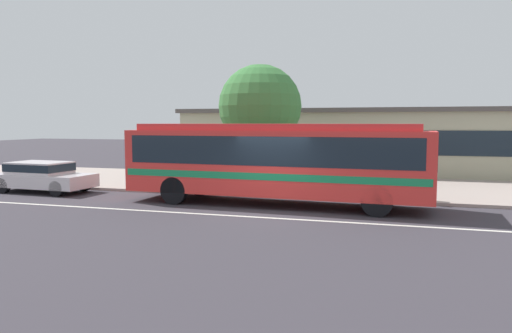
{
  "coord_description": "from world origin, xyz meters",
  "views": [
    {
      "loc": [
        4.05,
        -15.11,
        2.96
      ],
      "look_at": [
        -1.15,
        2.34,
        1.3
      ],
      "focal_mm": 33.88,
      "sensor_mm": 36.0,
      "label": 1
    }
  ],
  "objects_px": {
    "pedestrian_walking_along_curb": "(357,169)",
    "street_tree_near_stop": "(260,107)",
    "pedestrian_standing_by_tree": "(303,169)",
    "bus_stop_sign": "(395,156)",
    "transit_bus": "(275,158)",
    "sedan_behind_bus": "(42,175)",
    "pedestrian_waiting_near_sign": "(278,166)"
  },
  "relations": [
    {
      "from": "pedestrian_walking_along_curb",
      "to": "street_tree_near_stop",
      "type": "relative_size",
      "value": 0.32
    },
    {
      "from": "pedestrian_standing_by_tree",
      "to": "bus_stop_sign",
      "type": "bearing_deg",
      "value": -11.53
    },
    {
      "from": "transit_bus",
      "to": "sedan_behind_bus",
      "type": "relative_size",
      "value": 2.52
    },
    {
      "from": "pedestrian_walking_along_curb",
      "to": "bus_stop_sign",
      "type": "xyz_separation_m",
      "value": [
        1.47,
        -0.53,
        0.57
      ]
    },
    {
      "from": "pedestrian_waiting_near_sign",
      "to": "bus_stop_sign",
      "type": "height_order",
      "value": "bus_stop_sign"
    },
    {
      "from": "pedestrian_walking_along_curb",
      "to": "street_tree_near_stop",
      "type": "distance_m",
      "value": 5.7
    },
    {
      "from": "pedestrian_standing_by_tree",
      "to": "street_tree_near_stop",
      "type": "relative_size",
      "value": 0.29
    },
    {
      "from": "pedestrian_waiting_near_sign",
      "to": "pedestrian_standing_by_tree",
      "type": "xyz_separation_m",
      "value": [
        1.16,
        -0.43,
        -0.09
      ]
    },
    {
      "from": "transit_bus",
      "to": "sedan_behind_bus",
      "type": "bearing_deg",
      "value": 178.58
    },
    {
      "from": "sedan_behind_bus",
      "to": "pedestrian_waiting_near_sign",
      "type": "height_order",
      "value": "pedestrian_waiting_near_sign"
    },
    {
      "from": "pedestrian_waiting_near_sign",
      "to": "bus_stop_sign",
      "type": "xyz_separation_m",
      "value": [
        4.83,
        -1.18,
        0.57
      ]
    },
    {
      "from": "street_tree_near_stop",
      "to": "pedestrian_standing_by_tree",
      "type": "bearing_deg",
      "value": -39.25
    },
    {
      "from": "pedestrian_walking_along_curb",
      "to": "street_tree_near_stop",
      "type": "bearing_deg",
      "value": 154.72
    },
    {
      "from": "sedan_behind_bus",
      "to": "pedestrian_waiting_near_sign",
      "type": "distance_m",
      "value": 10.07
    },
    {
      "from": "pedestrian_standing_by_tree",
      "to": "street_tree_near_stop",
      "type": "distance_m",
      "value": 4.08
    },
    {
      "from": "pedestrian_waiting_near_sign",
      "to": "street_tree_near_stop",
      "type": "bearing_deg",
      "value": 129.1
    },
    {
      "from": "pedestrian_walking_along_curb",
      "to": "pedestrian_standing_by_tree",
      "type": "relative_size",
      "value": 1.1
    },
    {
      "from": "sedan_behind_bus",
      "to": "bus_stop_sign",
      "type": "height_order",
      "value": "bus_stop_sign"
    },
    {
      "from": "transit_bus",
      "to": "pedestrian_standing_by_tree",
      "type": "relative_size",
      "value": 6.93
    },
    {
      "from": "pedestrian_standing_by_tree",
      "to": "sedan_behind_bus",
      "type": "bearing_deg",
      "value": -166.76
    },
    {
      "from": "sedan_behind_bus",
      "to": "transit_bus",
      "type": "bearing_deg",
      "value": -1.42
    },
    {
      "from": "pedestrian_standing_by_tree",
      "to": "pedestrian_walking_along_curb",
      "type": "bearing_deg",
      "value": -5.54
    },
    {
      "from": "sedan_behind_bus",
      "to": "pedestrian_waiting_near_sign",
      "type": "xyz_separation_m",
      "value": [
        9.61,
        2.97,
        0.41
      ]
    },
    {
      "from": "pedestrian_walking_along_curb",
      "to": "pedestrian_standing_by_tree",
      "type": "bearing_deg",
      "value": 174.46
    },
    {
      "from": "transit_bus",
      "to": "street_tree_near_stop",
      "type": "relative_size",
      "value": 2.0
    },
    {
      "from": "pedestrian_waiting_near_sign",
      "to": "pedestrian_walking_along_curb",
      "type": "relative_size",
      "value": 0.99
    },
    {
      "from": "sedan_behind_bus",
      "to": "pedestrian_walking_along_curb",
      "type": "height_order",
      "value": "pedestrian_walking_along_curb"
    },
    {
      "from": "sedan_behind_bus",
      "to": "bus_stop_sign",
      "type": "xyz_separation_m",
      "value": [
        14.44,
        1.79,
        0.98
      ]
    },
    {
      "from": "pedestrian_standing_by_tree",
      "to": "bus_stop_sign",
      "type": "relative_size",
      "value": 0.64
    },
    {
      "from": "pedestrian_walking_along_curb",
      "to": "street_tree_near_stop",
      "type": "height_order",
      "value": "street_tree_near_stop"
    },
    {
      "from": "bus_stop_sign",
      "to": "sedan_behind_bus",
      "type": "bearing_deg",
      "value": -172.95
    },
    {
      "from": "pedestrian_waiting_near_sign",
      "to": "pedestrian_walking_along_curb",
      "type": "height_order",
      "value": "pedestrian_walking_along_curb"
    }
  ]
}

